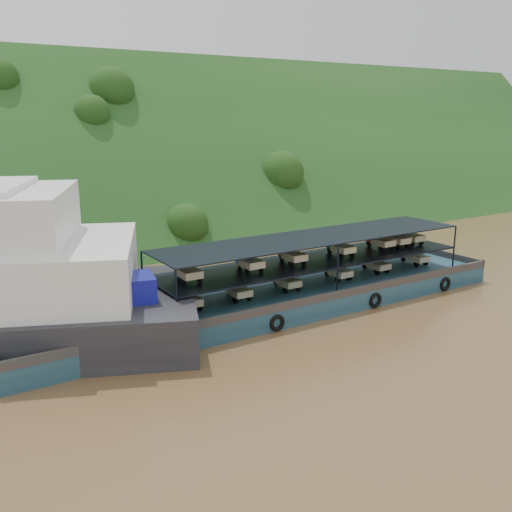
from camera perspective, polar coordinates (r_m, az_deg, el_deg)
ground at (r=38.79m, az=4.90°, el=-5.11°), size 160.00×160.00×0.00m
hillside at (r=69.94m, az=-13.29°, el=3.16°), size 140.00×39.60×39.60m
cargo_barge at (r=37.30m, az=0.30°, el=-3.96°), size 35.00×7.18×4.66m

